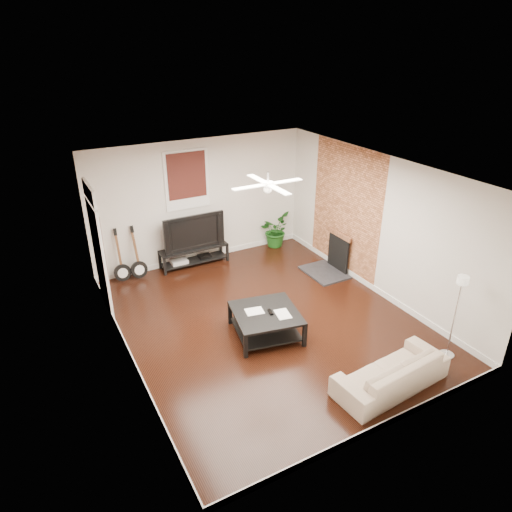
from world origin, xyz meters
The scene contains 14 objects.
room centered at (0.00, 0.00, 1.40)m, with size 5.01×6.01×2.81m.
brick_accent centered at (2.49, 1.00, 1.40)m, with size 0.02×2.20×2.80m, color brown.
fireplace centered at (2.20, 1.00, 0.46)m, with size 0.80×1.10×0.92m, color black.
window_back centered at (-0.30, 2.97, 1.95)m, with size 1.00×0.06×1.30m, color black.
door_left centered at (-2.46, 1.90, 1.25)m, with size 0.08×1.00×2.50m, color white.
tv_stand centered at (-0.32, 2.78, 0.22)m, with size 1.56×0.42×0.44m, color black.
tv centered at (-0.32, 2.80, 0.84)m, with size 1.40×0.18×0.80m, color black.
coffee_table centered at (-0.22, -0.37, 0.23)m, with size 1.10×1.10×0.46m, color black.
sofa centered at (0.75, -2.41, 0.26)m, with size 1.81×0.71×0.53m, color tan.
floor_lamp centered at (2.10, -2.31, 0.74)m, with size 0.24×0.24×1.48m, color silver, non-canonical shape.
potted_plant centered at (1.84, 2.82, 0.42)m, with size 0.75×0.65×0.83m, color #195217.
guitar_left centered at (-1.95, 2.75, 0.59)m, with size 0.36×0.26×1.18m, color black, non-canonical shape.
guitar_right centered at (-1.60, 2.72, 0.59)m, with size 0.36×0.26×1.18m, color black, non-canonical shape.
ceiling_fan centered at (0.00, 0.00, 2.60)m, with size 1.24×1.24×0.32m, color white, non-canonical shape.
Camera 1 is at (-3.55, -6.14, 4.74)m, focal length 32.05 mm.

